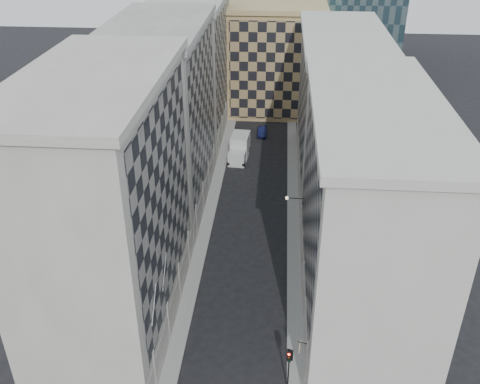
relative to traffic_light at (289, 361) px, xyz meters
The scene contains 14 objects.
sidewalk_west 28.08m from the traffic_light, 110.54° to the left, with size 1.50×100.00×0.15m, color gray.
sidewalk_east 26.33m from the traffic_light, 88.47° to the left, with size 1.50×100.00×0.15m, color gray.
bldg_left_a 19.16m from the traffic_light, 155.13° to the left, with size 10.80×22.80×23.70m.
bldg_left_b 34.02m from the traffic_light, 117.89° to the left, with size 10.80×22.80×22.70m.
bldg_left_c 54.00m from the traffic_light, 106.79° to the left, with size 10.80×22.80×21.70m.
bldg_right_a 14.76m from the traffic_light, 60.43° to the left, with size 10.80×26.80×20.70m.
bldg_right_b 39.28m from the traffic_light, 80.56° to the left, with size 10.80×28.80×19.70m.
tan_block 64.42m from the traffic_light, 92.28° to the left, with size 16.80×14.80×18.80m.
flagpoles_left 11.78m from the traffic_light, 168.36° to the left, with size 0.10×6.33×2.33m.
bracket_lamp 20.40m from the traffic_light, 90.49° to the left, with size 1.98×0.36×0.36m.
traffic_light is the anchor object (origin of this frame).
box_truck 43.16m from the traffic_light, 99.74° to the left, with size 3.03×6.42×3.43m.
dark_car 51.65m from the traffic_light, 94.69° to the left, with size 1.42×4.09×1.35m, color #10143C.
shop_sign 1.45m from the traffic_light, 43.84° to the left, with size 0.85×0.75×0.84m.
Camera 1 is at (3.04, -26.38, 35.40)m, focal length 40.00 mm.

